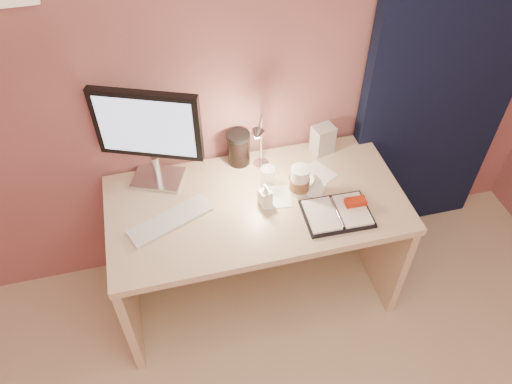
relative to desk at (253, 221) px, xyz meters
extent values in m
plane|color=#B06669|center=(0.00, 0.30, 0.75)|extent=(3.50, 0.00, 3.50)
cube|color=black|center=(1.05, 0.24, 0.60)|extent=(0.85, 0.08, 2.20)
cube|color=beige|center=(0.00, -0.07, 0.21)|extent=(1.40, 0.70, 0.04)
cube|color=beige|center=(-0.68, -0.07, -0.16)|extent=(0.04, 0.66, 0.69)
cube|color=beige|center=(0.68, -0.07, -0.16)|extent=(0.04, 0.66, 0.69)
cube|color=beige|center=(0.00, 0.26, -0.10)|extent=(1.32, 0.03, 0.55)
cube|color=silver|center=(-0.43, 0.19, 0.23)|extent=(0.29, 0.25, 0.02)
cylinder|color=silver|center=(-0.43, 0.19, 0.31)|extent=(0.04, 0.04, 0.13)
cube|color=black|center=(-0.43, 0.19, 0.57)|extent=(0.46, 0.22, 0.35)
cube|color=#B4CDF4|center=(-0.42, 0.16, 0.57)|extent=(0.40, 0.17, 0.29)
cube|color=silver|center=(-0.41, -0.10, 0.23)|extent=(0.41, 0.26, 0.02)
cube|color=black|center=(0.34, -0.24, 0.23)|extent=(0.31, 0.24, 0.01)
cube|color=white|center=(0.26, -0.24, 0.24)|extent=(0.14, 0.21, 0.01)
cube|color=white|center=(0.41, -0.24, 0.24)|extent=(0.14, 0.21, 0.01)
cube|color=#B9290F|center=(0.43, -0.22, 0.26)|extent=(0.10, 0.05, 0.03)
cube|color=white|center=(0.33, 0.03, 0.23)|extent=(0.21, 0.21, 0.00)
cube|color=white|center=(0.09, -0.07, 0.23)|extent=(0.16, 0.16, 0.00)
cube|color=white|center=(0.28, -0.04, 0.23)|extent=(0.20, 0.20, 0.00)
cylinder|color=white|center=(0.21, -0.06, 0.30)|extent=(0.09, 0.09, 0.14)
cylinder|color=brown|center=(0.21, -0.06, 0.28)|extent=(0.09, 0.09, 0.06)
cylinder|color=white|center=(0.21, -0.06, 0.37)|extent=(0.09, 0.09, 0.01)
cylinder|color=white|center=(0.08, 0.01, 0.29)|extent=(0.07, 0.07, 0.12)
imported|color=white|center=(0.24, -0.01, 0.25)|extent=(0.16, 0.16, 0.04)
imported|color=white|center=(0.04, -0.09, 0.29)|extent=(0.07, 0.07, 0.12)
cylinder|color=black|center=(-0.02, 0.22, 0.30)|extent=(0.11, 0.11, 0.16)
cube|color=beige|center=(0.41, 0.19, 0.30)|extent=(0.12, 0.11, 0.16)
cylinder|color=silver|center=(0.08, 0.17, 0.23)|extent=(0.08, 0.08, 0.01)
cylinder|color=silver|center=(0.08, 0.17, 0.38)|extent=(0.01, 0.01, 0.29)
cone|color=silver|center=(0.14, 0.05, 0.52)|extent=(0.07, 0.07, 0.06)
camera|label=1|loc=(-0.39, -1.62, 1.94)|focal=35.00mm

